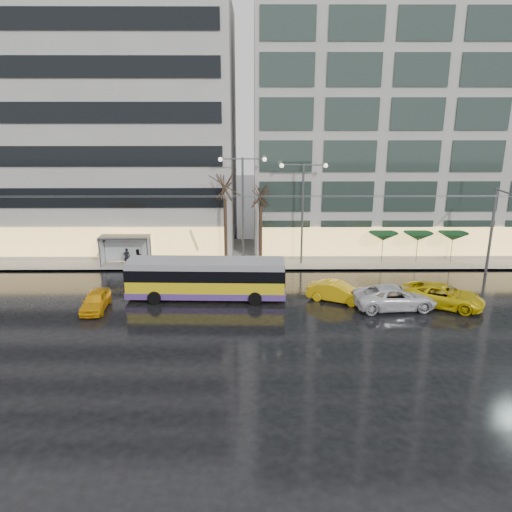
{
  "coord_description": "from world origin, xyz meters",
  "views": [
    {
      "loc": [
        2.82,
        -30.27,
        13.1
      ],
      "look_at": [
        3.06,
        5.0,
        2.53
      ],
      "focal_mm": 35.0,
      "sensor_mm": 36.0,
      "label": 1
    }
  ],
  "objects_px": {
    "trolleybus": "(206,280)",
    "bus_shelter": "(121,243)",
    "taxi_a": "(96,301)",
    "street_lamp_near": "(243,196)"
  },
  "relations": [
    {
      "from": "taxi_a",
      "to": "street_lamp_near",
      "type": "bearing_deg",
      "value": 42.8
    },
    {
      "from": "trolleybus",
      "to": "bus_shelter",
      "type": "bearing_deg",
      "value": 135.67
    },
    {
      "from": "trolleybus",
      "to": "taxi_a",
      "type": "height_order",
      "value": "trolleybus"
    },
    {
      "from": "trolleybus",
      "to": "street_lamp_near",
      "type": "xyz_separation_m",
      "value": [
        2.47,
        7.84,
        4.6
      ]
    },
    {
      "from": "bus_shelter",
      "to": "taxi_a",
      "type": "relative_size",
      "value": 1.12
    },
    {
      "from": "street_lamp_near",
      "to": "taxi_a",
      "type": "relative_size",
      "value": 2.41
    },
    {
      "from": "bus_shelter",
      "to": "taxi_a",
      "type": "height_order",
      "value": "bus_shelter"
    },
    {
      "from": "street_lamp_near",
      "to": "taxi_a",
      "type": "xyz_separation_m",
      "value": [
        -9.73,
        -9.87,
        -5.35
      ]
    },
    {
      "from": "trolleybus",
      "to": "bus_shelter",
      "type": "relative_size",
      "value": 2.66
    },
    {
      "from": "street_lamp_near",
      "to": "bus_shelter",
      "type": "bearing_deg",
      "value": -179.37
    }
  ]
}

